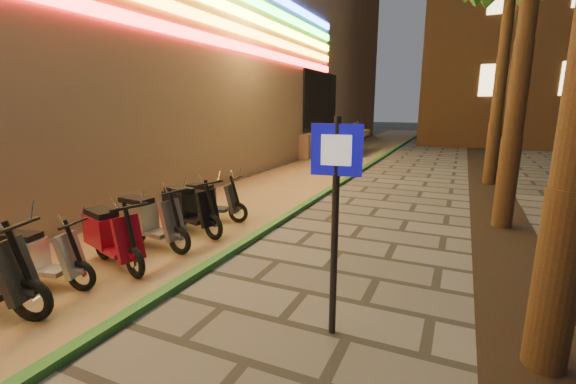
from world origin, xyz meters
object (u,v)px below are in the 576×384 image
at_px(pedestrian_sign, 335,199).
at_px(scooter_10, 209,200).
at_px(scooter_7, 110,235).
at_px(scooter_8, 147,220).
at_px(scooter_9, 187,208).
at_px(scooter_6, 36,257).

height_order(pedestrian_sign, scooter_10, pedestrian_sign).
height_order(scooter_7, scooter_10, scooter_7).
xyz_separation_m(pedestrian_sign, scooter_7, (-3.91, 0.38, -1.09)).
height_order(pedestrian_sign, scooter_8, pedestrian_sign).
relative_size(scooter_7, scooter_8, 0.97).
bearing_deg(scooter_8, scooter_7, -79.97).
bearing_deg(scooter_8, pedestrian_sign, -11.70).
distance_m(scooter_7, scooter_9, 1.89).
xyz_separation_m(scooter_7, scooter_10, (-0.03, 2.78, -0.04)).
bearing_deg(pedestrian_sign, scooter_6, -178.15).
bearing_deg(scooter_10, pedestrian_sign, -44.68).
bearing_deg(scooter_10, scooter_7, -95.23).
relative_size(scooter_8, scooter_9, 1.01).
relative_size(scooter_7, scooter_10, 1.08).
distance_m(pedestrian_sign, scooter_9, 4.60).
height_order(pedestrian_sign, scooter_9, pedestrian_sign).
bearing_deg(scooter_9, scooter_7, -77.02).
xyz_separation_m(scooter_6, scooter_10, (0.27, 3.79, 0.01)).
xyz_separation_m(scooter_8, scooter_10, (0.03, 1.89, -0.05)).
bearing_deg(scooter_9, scooter_10, 110.96).
height_order(scooter_6, scooter_7, scooter_7).
xyz_separation_m(scooter_6, scooter_8, (0.25, 1.90, 0.06)).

